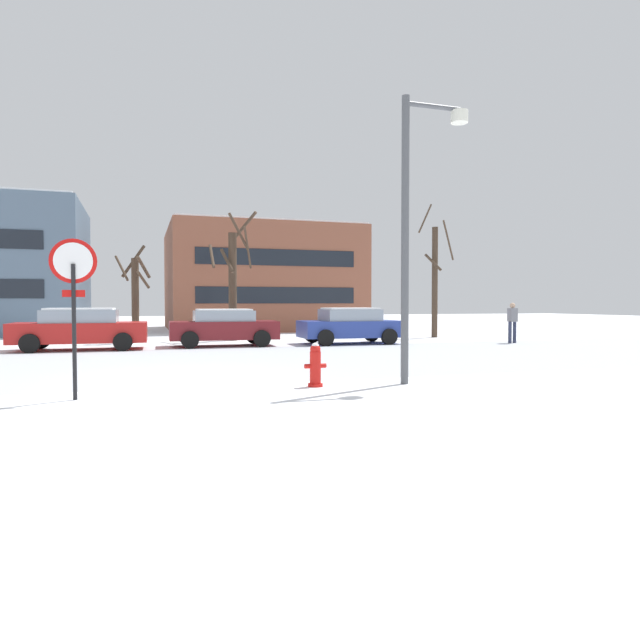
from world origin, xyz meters
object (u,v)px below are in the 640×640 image
Objects in this scene: fire_hydrant at (315,365)px; parked_car_blue at (350,325)px; stop_sign at (74,287)px; parked_car_red at (81,328)px; pedestrian_crossing at (512,320)px; street_lamp at (416,211)px; parked_car_maroon at (224,327)px.

fire_hydrant is 0.21× the size of parked_car_blue.
stop_sign reaches higher than fire_hydrant.
stop_sign is 4.62m from fire_hydrant.
parked_car_blue is (10.08, -0.11, -0.01)m from parked_car_red.
parked_car_blue is 2.47× the size of pedestrian_crossing.
stop_sign reaches higher than parked_car_red.
street_lamp is (6.46, 0.02, 1.60)m from stop_sign.
stop_sign is 1.66× the size of pedestrian_crossing.
fire_hydrant is 0.21× the size of parked_car_maroon.
stop_sign is at bearing -130.07° from parked_car_blue.
parked_car_red reaches higher than fire_hydrant.
stop_sign is at bearing -179.82° from street_lamp.
fire_hydrant is 14.36m from pedestrian_crossing.
parked_car_maroon is 5.05m from parked_car_blue.
parked_car_blue is at bearing 76.08° from street_lamp.
parked_car_red is 5.04m from parked_car_maroon.
parked_car_maroon is 11.69m from pedestrian_crossing.
street_lamp reaches higher than parked_car_red.
stop_sign is 0.67× the size of parked_car_blue.
stop_sign is 0.67× the size of parked_car_maroon.
street_lamp reaches higher than parked_car_maroon.
parked_car_maroon is at bearing 2.14° from parked_car_red.
fire_hydrant is at bearing 174.26° from street_lamp.
street_lamp is 13.51m from parked_car_red.
parked_car_maroon is at bearing 169.98° from pedestrian_crossing.
fire_hydrant is at bearing -141.63° from pedestrian_crossing.
stop_sign is at bearing -85.16° from parked_car_red.
parked_car_maroon is at bearing 69.81° from stop_sign.
pedestrian_crossing is (11.25, 8.91, 0.53)m from fire_hydrant.
parked_car_blue reaches higher than fire_hydrant.
parked_car_red is at bearing 116.22° from fire_hydrant.
parked_car_red is 1.10× the size of parked_car_blue.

